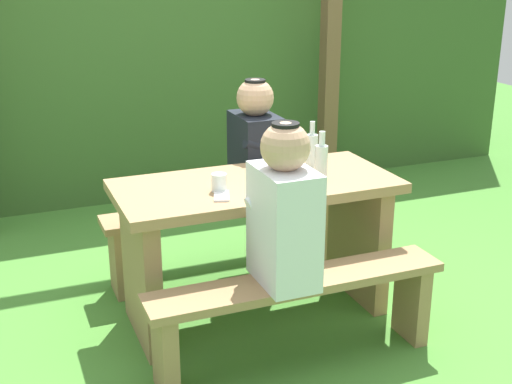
{
  "coord_description": "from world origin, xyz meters",
  "views": [
    {
      "loc": [
        -1.2,
        -2.98,
        1.8
      ],
      "look_at": [
        0.0,
        0.0,
        0.68
      ],
      "focal_mm": 47.84,
      "sensor_mm": 36.0,
      "label": 1
    }
  ],
  "objects_px": {
    "bench_near": "(298,303)",
    "cell_phone": "(222,196)",
    "person_white_shirt": "(284,211)",
    "picnic_table": "(256,226)",
    "bench_far": "(224,226)",
    "person_black_coat": "(255,147)",
    "drinking_glass": "(219,182)",
    "bottle_right": "(321,160)",
    "bottle_left": "(312,151)"
  },
  "relations": [
    {
      "from": "bench_near",
      "to": "cell_phone",
      "type": "distance_m",
      "value": 0.6
    },
    {
      "from": "person_white_shirt",
      "to": "cell_phone",
      "type": "xyz_separation_m",
      "value": [
        -0.16,
        0.34,
        -0.03
      ]
    },
    {
      "from": "picnic_table",
      "to": "cell_phone",
      "type": "bearing_deg",
      "value": -146.69
    },
    {
      "from": "bench_far",
      "to": "cell_phone",
      "type": "distance_m",
      "value": 0.82
    },
    {
      "from": "person_black_coat",
      "to": "drinking_glass",
      "type": "relative_size",
      "value": 8.4
    },
    {
      "from": "picnic_table",
      "to": "drinking_glass",
      "type": "height_order",
      "value": "drinking_glass"
    },
    {
      "from": "person_black_coat",
      "to": "bottle_right",
      "type": "height_order",
      "value": "person_black_coat"
    },
    {
      "from": "picnic_table",
      "to": "person_black_coat",
      "type": "bearing_deg",
      "value": 68.38
    },
    {
      "from": "person_white_shirt",
      "to": "drinking_glass",
      "type": "relative_size",
      "value": 8.4
    },
    {
      "from": "bench_near",
      "to": "bottle_right",
      "type": "bearing_deg",
      "value": 52.76
    },
    {
      "from": "person_white_shirt",
      "to": "drinking_glass",
      "type": "height_order",
      "value": "person_white_shirt"
    },
    {
      "from": "bench_near",
      "to": "bench_far",
      "type": "distance_m",
      "value": 1.0
    },
    {
      "from": "bottle_left",
      "to": "cell_phone",
      "type": "height_order",
      "value": "bottle_left"
    },
    {
      "from": "bottle_left",
      "to": "bottle_right",
      "type": "xyz_separation_m",
      "value": [
        -0.03,
        -0.16,
        -0.0
      ]
    },
    {
      "from": "bench_near",
      "to": "person_white_shirt",
      "type": "distance_m",
      "value": 0.46
    },
    {
      "from": "picnic_table",
      "to": "person_white_shirt",
      "type": "bearing_deg",
      "value": -98.27
    },
    {
      "from": "drinking_glass",
      "to": "cell_phone",
      "type": "height_order",
      "value": "drinking_glass"
    },
    {
      "from": "cell_phone",
      "to": "bottle_left",
      "type": "bearing_deg",
      "value": 40.42
    },
    {
      "from": "bottle_left",
      "to": "cell_phone",
      "type": "bearing_deg",
      "value": -158.35
    },
    {
      "from": "picnic_table",
      "to": "bench_near",
      "type": "distance_m",
      "value": 0.54
    },
    {
      "from": "picnic_table",
      "to": "bottle_right",
      "type": "height_order",
      "value": "bottle_right"
    },
    {
      "from": "bench_near",
      "to": "bottle_left",
      "type": "xyz_separation_m",
      "value": [
        0.34,
        0.58,
        0.53
      ]
    },
    {
      "from": "picnic_table",
      "to": "drinking_glass",
      "type": "bearing_deg",
      "value": -162.11
    },
    {
      "from": "bench_near",
      "to": "cell_phone",
      "type": "xyz_separation_m",
      "value": [
        -0.24,
        0.35,
        0.43
      ]
    },
    {
      "from": "picnic_table",
      "to": "bottle_left",
      "type": "distance_m",
      "value": 0.49
    },
    {
      "from": "bottle_right",
      "to": "cell_phone",
      "type": "distance_m",
      "value": 0.56
    },
    {
      "from": "bench_near",
      "to": "person_white_shirt",
      "type": "xyz_separation_m",
      "value": [
        -0.07,
        0.0,
        0.45
      ]
    },
    {
      "from": "cell_phone",
      "to": "picnic_table",
      "type": "bearing_deg",
      "value": 52.08
    },
    {
      "from": "bench_far",
      "to": "picnic_table",
      "type": "bearing_deg",
      "value": -90.0
    },
    {
      "from": "bottle_right",
      "to": "bottle_left",
      "type": "bearing_deg",
      "value": 80.23
    },
    {
      "from": "bench_near",
      "to": "bench_far",
      "type": "xyz_separation_m",
      "value": [
        0.0,
        1.0,
        0.0
      ]
    },
    {
      "from": "bench_far",
      "to": "bench_near",
      "type": "bearing_deg",
      "value": -90.0
    },
    {
      "from": "picnic_table",
      "to": "cell_phone",
      "type": "height_order",
      "value": "cell_phone"
    },
    {
      "from": "bench_far",
      "to": "bottle_right",
      "type": "relative_size",
      "value": 5.69
    },
    {
      "from": "picnic_table",
      "to": "cell_phone",
      "type": "xyz_separation_m",
      "value": [
        -0.24,
        -0.15,
        0.24
      ]
    },
    {
      "from": "bench_near",
      "to": "drinking_glass",
      "type": "distance_m",
      "value": 0.67
    },
    {
      "from": "picnic_table",
      "to": "bench_far",
      "type": "bearing_deg",
      "value": 90.0
    },
    {
      "from": "bench_far",
      "to": "person_black_coat",
      "type": "bearing_deg",
      "value": -0.96
    },
    {
      "from": "person_black_coat",
      "to": "drinking_glass",
      "type": "height_order",
      "value": "person_black_coat"
    },
    {
      "from": "bench_near",
      "to": "bottle_right",
      "type": "relative_size",
      "value": 5.69
    },
    {
      "from": "bench_near",
      "to": "bottle_left",
      "type": "height_order",
      "value": "bottle_left"
    },
    {
      "from": "cell_phone",
      "to": "bottle_right",
      "type": "bearing_deg",
      "value": 25.63
    },
    {
      "from": "picnic_table",
      "to": "person_white_shirt",
      "type": "distance_m",
      "value": 0.57
    },
    {
      "from": "drinking_glass",
      "to": "bench_near",
      "type": "bearing_deg",
      "value": -63.32
    },
    {
      "from": "bottle_right",
      "to": "cell_phone",
      "type": "relative_size",
      "value": 1.76
    },
    {
      "from": "picnic_table",
      "to": "bench_near",
      "type": "height_order",
      "value": "picnic_table"
    },
    {
      "from": "bench_far",
      "to": "drinking_glass",
      "type": "height_order",
      "value": "drinking_glass"
    },
    {
      "from": "cell_phone",
      "to": "bench_near",
      "type": "bearing_deg",
      "value": -37.16
    },
    {
      "from": "bench_near",
      "to": "bottle_right",
      "type": "distance_m",
      "value": 0.74
    },
    {
      "from": "person_white_shirt",
      "to": "bottle_left",
      "type": "distance_m",
      "value": 0.71
    }
  ]
}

